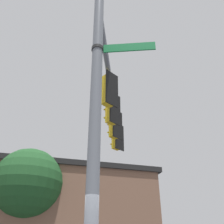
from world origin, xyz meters
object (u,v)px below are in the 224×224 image
Objects in this scene: street_name_sign at (115,48)px; traffic_light_nearest_pole at (108,91)px; traffic_light_mid_outer at (114,125)px; traffic_light_arm_end at (116,138)px; traffic_light_mid_inner at (111,110)px.

traffic_light_nearest_pole is at bearing 49.20° from street_name_sign.
traffic_light_nearest_pole and traffic_light_mid_outer have the same top height.
traffic_light_nearest_pole and traffic_light_arm_end have the same top height.
traffic_light_mid_inner is 2.56m from traffic_light_arm_end.
traffic_light_mid_inner is at bearing -140.87° from traffic_light_arm_end.
traffic_light_mid_inner is 1.12× the size of street_name_sign.
traffic_light_mid_inner is 1.00× the size of traffic_light_arm_end.
traffic_light_nearest_pole is at bearing -140.87° from traffic_light_arm_end.
traffic_light_mid_inner is 1.28m from traffic_light_mid_outer.
traffic_light_mid_outer is at bearing 39.13° from traffic_light_mid_inner.
traffic_light_nearest_pole is at bearing -140.87° from traffic_light_mid_inner.
street_name_sign is (-3.59, -3.47, -0.47)m from traffic_light_mid_outer.
traffic_light_mid_inner is (0.99, 0.81, 0.00)m from traffic_light_nearest_pole.
traffic_light_mid_outer is 1.00× the size of traffic_light_arm_end.
traffic_light_arm_end is (2.97, 2.42, 0.00)m from traffic_light_nearest_pole.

